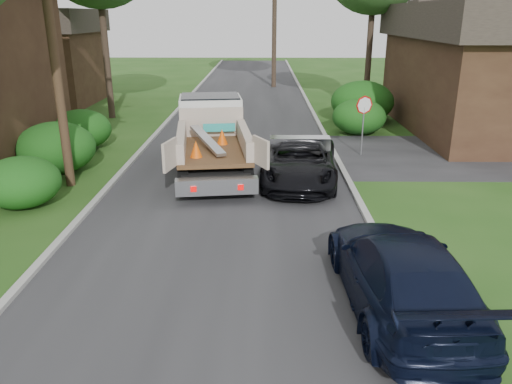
{
  "coord_description": "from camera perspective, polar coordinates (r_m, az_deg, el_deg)",
  "views": [
    {
      "loc": [
        1.07,
        -11.17,
        5.51
      ],
      "look_at": [
        0.92,
        0.98,
        1.2
      ],
      "focal_mm": 35.0,
      "sensor_mm": 36.0,
      "label": 1
    }
  ],
  "objects": [
    {
      "name": "house_right",
      "position": [
        27.95,
        26.66,
        12.71
      ],
      "size": [
        9.72,
        12.96,
        6.2
      ],
      "rotation": [
        0.0,
        0.0,
        1.57
      ],
      "color": "#372116",
      "rests_on": "ground"
    },
    {
      "name": "utility_pole",
      "position": [
        17.44,
        -22.4,
        17.04
      ],
      "size": [
        2.42,
        1.25,
        10.0
      ],
      "color": "#382619",
      "rests_on": "ground"
    },
    {
      "name": "hedge_left_b",
      "position": [
        19.77,
        -21.92,
        4.73
      ],
      "size": [
        2.86,
        2.86,
        1.87
      ],
      "primitive_type": "ellipsoid",
      "color": "#164810",
      "rests_on": "ground"
    },
    {
      "name": "navy_suv",
      "position": [
        10.25,
        16.24,
        -8.83
      ],
      "size": [
        2.39,
        5.44,
        1.55
      ],
      "primitive_type": "imported",
      "rotation": [
        0.0,
        0.0,
        3.18
      ],
      "color": "black",
      "rests_on": "ground"
    },
    {
      "name": "curb_left",
      "position": [
        22.47,
        -12.67,
        5.01
      ],
      "size": [
        0.2,
        90.0,
        0.12
      ],
      "primitive_type": "cube",
      "color": "#9E9E99",
      "rests_on": "ground"
    },
    {
      "name": "stop_sign",
      "position": [
        20.93,
        12.22,
        8.82
      ],
      "size": [
        0.71,
        0.32,
        2.48
      ],
      "color": "slate",
      "rests_on": "ground"
    },
    {
      "name": "hedge_left_a",
      "position": [
        16.62,
        -25.28,
        1.02
      ],
      "size": [
        2.34,
        2.34,
        1.53
      ],
      "primitive_type": "ellipsoid",
      "color": "#164810",
      "rests_on": "ground"
    },
    {
      "name": "curb_right",
      "position": [
        22.07,
        8.6,
        5.02
      ],
      "size": [
        0.2,
        90.0,
        0.12
      ],
      "primitive_type": "cube",
      "color": "#9E9E99",
      "rests_on": "ground"
    },
    {
      "name": "flatbed_truck",
      "position": [
        19.05,
        -5.07,
        6.94
      ],
      "size": [
        3.6,
        6.99,
        2.54
      ],
      "rotation": [
        0.0,
        0.0,
        0.13
      ],
      "color": "black",
      "rests_on": "ground"
    },
    {
      "name": "house_left_far",
      "position": [
        36.32,
        -23.7,
        14.08
      ],
      "size": [
        7.56,
        7.56,
        6.0
      ],
      "color": "#372116",
      "rests_on": "ground"
    },
    {
      "name": "hedge_left_c",
      "position": [
        23.07,
        -19.41,
        6.77
      ],
      "size": [
        2.6,
        2.6,
        1.7
      ],
      "primitive_type": "ellipsoid",
      "color": "#164810",
      "rests_on": "ground"
    },
    {
      "name": "ground",
      "position": [
        12.51,
        -4.32,
        -6.67
      ],
      "size": [
        120.0,
        120.0,
        0.0
      ],
      "primitive_type": "plane",
      "color": "#214B15",
      "rests_on": "ground"
    },
    {
      "name": "hedge_right_b",
      "position": [
        28.06,
        12.04,
        10.08
      ],
      "size": [
        3.38,
        3.38,
        2.21
      ],
      "primitive_type": "ellipsoid",
      "color": "#164810",
      "rests_on": "ground"
    },
    {
      "name": "road",
      "position": [
        21.9,
        -2.13,
        4.96
      ],
      "size": [
        8.0,
        90.0,
        0.02
      ],
      "primitive_type": "cube",
      "color": "#28282B",
      "rests_on": "ground"
    },
    {
      "name": "black_pickup",
      "position": [
        17.4,
        5.07,
        3.53
      ],
      "size": [
        2.97,
        5.53,
        1.48
      ],
      "primitive_type": "imported",
      "rotation": [
        0.0,
        0.0,
        -0.1
      ],
      "color": "black",
      "rests_on": "ground"
    },
    {
      "name": "hedge_right_a",
      "position": [
        25.07,
        11.69,
        8.42
      ],
      "size": [
        2.6,
        2.6,
        1.7
      ],
      "primitive_type": "ellipsoid",
      "color": "#164810",
      "rests_on": "ground"
    }
  ]
}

